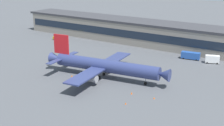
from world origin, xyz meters
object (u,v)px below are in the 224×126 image
(airliner, at_px, (104,66))
(traffic_cone_1, at_px, (126,103))
(fuel_truck, at_px, (191,55))
(traffic_cone_3, at_px, (72,76))
(traffic_cone_0, at_px, (132,93))
(stair_truck, at_px, (212,59))
(traffic_cone_2, at_px, (154,98))
(follow_me_car, at_px, (57,37))

(airliner, relative_size, traffic_cone_1, 84.19)
(fuel_truck, bearing_deg, traffic_cone_3, -121.15)
(airliner, relative_size, traffic_cone_0, 71.20)
(traffic_cone_1, xyz_separation_m, traffic_cone_3, (-30.89, 9.85, 0.01))
(traffic_cone_1, distance_m, traffic_cone_3, 32.42)
(stair_truck, relative_size, traffic_cone_2, 10.59)
(traffic_cone_0, bearing_deg, airliner, 155.08)
(follow_me_car, relative_size, traffic_cone_1, 7.71)
(airliner, distance_m, fuel_truck, 46.68)
(follow_me_car, bearing_deg, stair_truck, 2.69)
(traffic_cone_1, bearing_deg, traffic_cone_3, 162.32)
(stair_truck, relative_size, fuel_truck, 0.74)
(follow_me_car, xyz_separation_m, fuel_truck, (80.03, 4.87, 0.79))
(stair_truck, height_order, traffic_cone_2, stair_truck)
(traffic_cone_2, bearing_deg, traffic_cone_0, -174.23)
(traffic_cone_2, bearing_deg, traffic_cone_1, -121.34)
(fuel_truck, relative_size, traffic_cone_3, 14.10)
(traffic_cone_0, relative_size, traffic_cone_3, 1.14)
(follow_me_car, xyz_separation_m, traffic_cone_3, (50.50, -43.98, -0.78))
(airliner, xyz_separation_m, traffic_cone_1, (19.82, -15.93, -4.56))
(stair_truck, relative_size, traffic_cone_1, 10.77)
(stair_truck, distance_m, fuel_truck, 9.94)
(airliner, relative_size, fuel_truck, 5.78)
(traffic_cone_2, xyz_separation_m, traffic_cone_3, (-36.23, 1.07, 0.00))
(traffic_cone_2, bearing_deg, traffic_cone_3, 178.30)
(airliner, xyz_separation_m, stair_truck, (28.37, 42.13, -2.88))
(follow_me_car, bearing_deg, airliner, -31.62)
(fuel_truck, height_order, traffic_cone_0, fuel_truck)
(fuel_truck, relative_size, traffic_cone_2, 14.32)
(traffic_cone_0, height_order, traffic_cone_3, traffic_cone_0)
(airliner, distance_m, traffic_cone_3, 13.42)
(follow_me_car, relative_size, traffic_cone_0, 6.52)
(traffic_cone_0, bearing_deg, stair_truck, 77.36)
(stair_truck, bearing_deg, traffic_cone_2, -93.74)
(traffic_cone_2, bearing_deg, follow_me_car, 152.55)
(traffic_cone_1, bearing_deg, airliner, 141.21)
(fuel_truck, bearing_deg, traffic_cone_2, -82.35)
(airliner, height_order, fuel_truck, airliner)
(traffic_cone_2, relative_size, traffic_cone_3, 0.98)
(fuel_truck, bearing_deg, airliner, -113.34)
(traffic_cone_0, relative_size, traffic_cone_2, 1.16)
(traffic_cone_0, bearing_deg, traffic_cone_2, 5.77)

